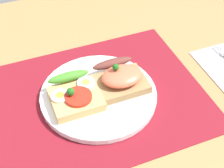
% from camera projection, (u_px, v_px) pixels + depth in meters
% --- Properties ---
extents(ground_plane, '(1.20, 0.90, 0.03)m').
position_uv_depth(ground_plane, '(99.00, 103.00, 0.72)').
color(ground_plane, '#9C7142').
extents(placemat, '(0.43, 0.35, 0.00)m').
position_uv_depth(placemat, '(99.00, 98.00, 0.71)').
color(placemat, maroon).
rests_on(placemat, ground_plane).
extents(plate, '(0.24, 0.24, 0.01)m').
position_uv_depth(plate, '(99.00, 95.00, 0.70)').
color(plate, white).
rests_on(plate, placemat).
extents(sandwich_egg_tomato, '(0.10, 0.10, 0.04)m').
position_uv_depth(sandwich_egg_tomato, '(75.00, 95.00, 0.67)').
color(sandwich_egg_tomato, tan).
rests_on(sandwich_egg_tomato, plate).
extents(sandwich_salmon, '(0.11, 0.10, 0.06)m').
position_uv_depth(sandwich_salmon, '(120.00, 77.00, 0.70)').
color(sandwich_salmon, '#997348').
rests_on(sandwich_salmon, plate).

